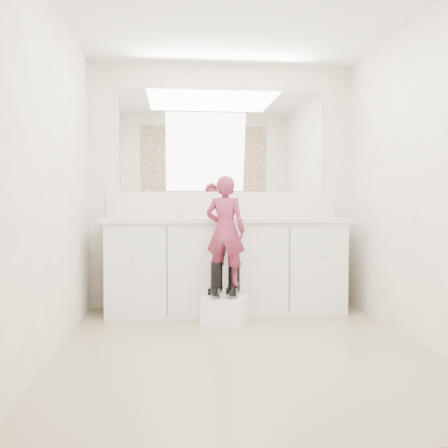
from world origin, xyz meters
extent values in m
plane|color=#7E6D52|center=(0.00, 0.00, 0.00)|extent=(3.00, 3.00, 0.00)
plane|color=white|center=(0.00, 0.00, 2.40)|extent=(3.00, 3.00, 0.00)
plane|color=#BEB3A2|center=(0.00, 1.50, 1.20)|extent=(2.60, 0.00, 2.60)
plane|color=#BEB3A2|center=(0.00, -1.50, 1.20)|extent=(2.60, 0.00, 2.60)
plane|color=#BEB3A2|center=(-1.30, 0.00, 1.20)|extent=(0.00, 3.00, 3.00)
plane|color=#BEB3A2|center=(1.30, 0.00, 1.20)|extent=(0.00, 3.00, 3.00)
cube|color=silver|center=(0.00, 1.23, 0.42)|extent=(2.20, 0.55, 0.85)
cube|color=beige|center=(0.00, 1.21, 0.87)|extent=(2.28, 0.58, 0.04)
cube|color=beige|center=(0.00, 1.49, 1.02)|extent=(2.28, 0.03, 0.25)
cube|color=white|center=(0.00, 1.49, 1.64)|extent=(2.00, 0.02, 1.00)
cube|color=#472819|center=(0.00, -1.49, 1.65)|extent=(2.00, 0.01, 1.20)
cylinder|color=silver|center=(0.00, 1.38, 0.94)|extent=(0.08, 0.08, 0.10)
imported|color=beige|center=(0.21, 1.19, 0.94)|extent=(0.13, 0.13, 0.09)
imported|color=silver|center=(-0.36, 1.26, 0.99)|extent=(0.11, 0.12, 0.20)
cube|color=white|center=(-0.05, 0.75, 0.11)|extent=(0.44, 0.40, 0.23)
imported|color=#B6385F|center=(-0.05, 0.75, 0.79)|extent=(0.40, 0.33, 0.93)
cylinder|color=#EE5C8F|center=(0.02, 0.72, 0.88)|extent=(0.13, 0.06, 0.06)
camera|label=1|loc=(-0.50, -3.45, 1.03)|focal=40.00mm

